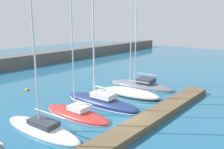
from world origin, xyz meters
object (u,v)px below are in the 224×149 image
sailboat_white_second (42,128)px  sailboat_slate_sixth (142,85)px  sailboat_navy_fourth (101,101)px  sailboat_red_third (77,113)px  sailboat_ivory_fifth (131,93)px  mooring_buoy_orange (27,90)px

sailboat_white_second → sailboat_slate_sixth: (16.21, 0.91, 0.01)m
sailboat_navy_fourth → sailboat_slate_sixth: 8.46m
sailboat_navy_fourth → sailboat_red_third: bearing=92.9°
sailboat_ivory_fifth → mooring_buoy_orange: bearing=25.3°
sailboat_navy_fourth → sailboat_ivory_fifth: size_ratio=1.25×
sailboat_ivory_fifth → mooring_buoy_orange: sailboat_ivory_fifth is taller
sailboat_white_second → sailboat_navy_fourth: sailboat_white_second is taller
sailboat_slate_sixth → sailboat_navy_fourth: bearing=86.4°
sailboat_red_third → sailboat_white_second: bearing=90.7°
sailboat_slate_sixth → mooring_buoy_orange: 14.84m
sailboat_red_third → mooring_buoy_orange: (1.51, 10.96, -0.24)m
sailboat_white_second → sailboat_ivory_fifth: bearing=-94.9°
sailboat_white_second → sailboat_navy_fourth: bearing=-90.0°
sailboat_red_third → mooring_buoy_orange: size_ratio=26.98×
sailboat_red_third → sailboat_navy_fourth: bearing=-87.7°
sailboat_slate_sixth → sailboat_ivory_fifth: bearing=99.4°
sailboat_navy_fourth → sailboat_ivory_fifth: 4.52m
sailboat_ivory_fifth → sailboat_slate_sixth: size_ratio=0.63×
sailboat_ivory_fifth → sailboat_white_second: bearing=83.9°
sailboat_slate_sixth → mooring_buoy_orange: sailboat_slate_sixth is taller
sailboat_navy_fourth → sailboat_slate_sixth: bearing=-89.5°
sailboat_red_third → sailboat_navy_fourth: (3.75, 0.32, 0.16)m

